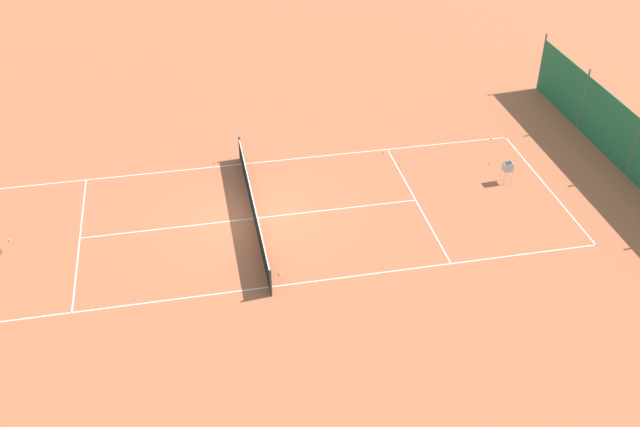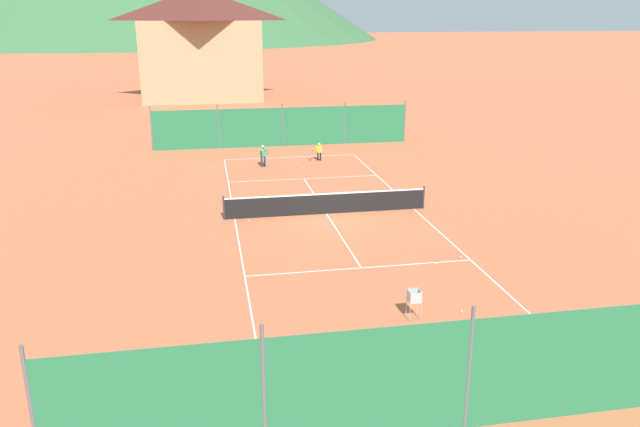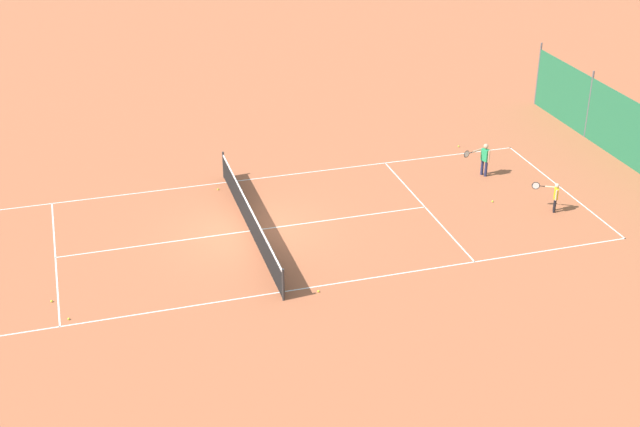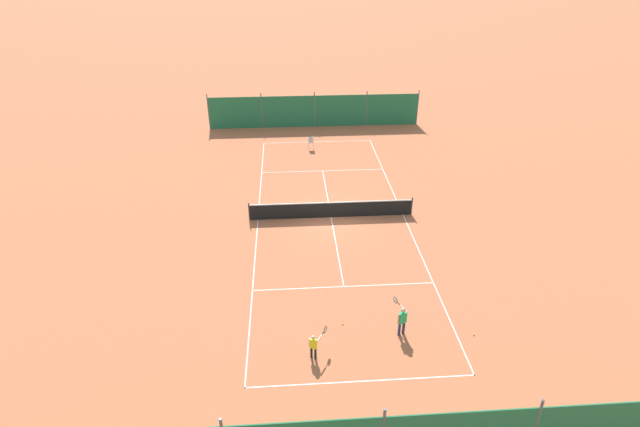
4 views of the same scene
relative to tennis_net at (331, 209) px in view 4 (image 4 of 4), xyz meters
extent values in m
plane|color=#B7603D|center=(0.00, 0.00, -0.50)|extent=(600.00, 600.00, 0.00)
cube|color=white|center=(0.00, 11.90, -0.50)|extent=(8.25, 0.05, 0.01)
cube|color=white|center=(0.00, -11.90, -0.50)|extent=(8.25, 0.05, 0.01)
cube|color=white|center=(-4.10, 0.00, -0.50)|extent=(0.05, 23.85, 0.01)
cube|color=white|center=(4.10, 0.00, -0.50)|extent=(0.05, 23.85, 0.01)
cube|color=white|center=(0.00, 6.40, -0.50)|extent=(8.20, 0.05, 0.01)
cube|color=white|center=(0.00, -6.40, -0.50)|extent=(8.20, 0.05, 0.01)
cube|color=white|center=(0.00, 0.00, -0.50)|extent=(0.05, 12.80, 0.01)
cylinder|color=#2D2D2D|center=(-4.55, 0.00, 0.03)|extent=(0.08, 0.08, 1.06)
cylinder|color=#2D2D2D|center=(4.55, 0.00, 0.03)|extent=(0.08, 0.08, 1.06)
cube|color=black|center=(0.00, 0.00, -0.04)|extent=(9.10, 0.02, 0.91)
cube|color=white|center=(0.00, 0.00, 0.43)|extent=(9.10, 0.04, 0.06)
cube|color=#236B42|center=(0.00, -15.50, 0.80)|extent=(17.20, 0.04, 2.60)
cylinder|color=#59595E|center=(-8.60, -15.50, 0.95)|extent=(0.08, 0.08, 2.90)
cylinder|color=#59595E|center=(-4.30, -15.50, 0.95)|extent=(0.08, 0.08, 2.90)
cylinder|color=#59595E|center=(0.00, -15.50, 0.95)|extent=(0.08, 0.08, 2.90)
cylinder|color=#59595E|center=(4.30, -15.50, 0.95)|extent=(0.08, 0.08, 2.90)
cylinder|color=#59595E|center=(8.60, -15.50, 0.95)|extent=(0.08, 0.08, 2.90)
cylinder|color=#23284C|center=(-1.82, 9.66, -0.19)|extent=(0.11, 0.11, 0.61)
cylinder|color=#23284C|center=(-2.00, 9.59, -0.19)|extent=(0.11, 0.11, 0.61)
cube|color=#239E5B|center=(-1.91, 9.62, 0.35)|extent=(0.34, 0.26, 0.47)
sphere|color=tan|center=(-1.91, 9.62, 0.71)|extent=(0.19, 0.19, 0.19)
cylinder|color=tan|center=(-1.74, 9.69, 0.35)|extent=(0.07, 0.07, 0.47)
cylinder|color=tan|center=(-2.00, 9.33, 0.54)|extent=(0.23, 0.47, 0.07)
cylinder|color=black|center=(-1.88, 9.01, 0.54)|extent=(0.10, 0.21, 0.03)
torus|color=black|center=(-1.79, 8.78, 0.54)|extent=(0.12, 0.27, 0.28)
cylinder|color=silver|center=(-1.79, 8.78, 0.54)|extent=(0.09, 0.24, 0.25)
cylinder|color=black|center=(1.69, 10.61, -0.24)|extent=(0.09, 0.09, 0.51)
cylinder|color=black|center=(1.55, 10.69, -0.24)|extent=(0.09, 0.09, 0.51)
cube|color=yellow|center=(1.62, 10.65, 0.21)|extent=(0.28, 0.24, 0.39)
sphere|color=beige|center=(1.62, 10.65, 0.51)|extent=(0.16, 0.16, 0.16)
cylinder|color=beige|center=(1.76, 10.57, 0.21)|extent=(0.06, 0.06, 0.39)
cylinder|color=beige|center=(1.39, 10.55, 0.36)|extent=(0.24, 0.37, 0.06)
cylinder|color=black|center=(1.25, 10.30, 0.36)|extent=(0.11, 0.17, 0.03)
torus|color=black|center=(1.14, 10.10, 0.36)|extent=(0.16, 0.26, 0.28)
cylinder|color=silver|center=(1.14, 10.10, 0.36)|extent=(0.13, 0.22, 0.25)
sphere|color=#CCE033|center=(-4.78, 9.89, -0.47)|extent=(0.07, 0.07, 0.07)
sphere|color=#CCE033|center=(2.71, -6.59, -0.47)|extent=(0.07, 0.07, 0.07)
sphere|color=#CCE033|center=(4.42, 1.11, -0.47)|extent=(0.07, 0.07, 0.07)
sphere|color=#CCE033|center=(2.12, -10.31, -0.47)|extent=(0.07, 0.07, 0.07)
sphere|color=#CCE033|center=(4.06, -11.20, -0.47)|extent=(0.07, 0.07, 0.07)
sphere|color=#CCE033|center=(3.81, -6.14, -0.47)|extent=(0.07, 0.07, 0.07)
sphere|color=#CCE033|center=(0.33, 8.89, -0.47)|extent=(0.07, 0.07, 0.07)
sphere|color=#CCE033|center=(-3.51, -0.44, -0.47)|extent=(0.07, 0.07, 0.07)
cylinder|color=#B7B7BC|center=(0.40, -10.57, -0.22)|extent=(0.02, 0.02, 0.55)
cylinder|color=#B7B7BC|center=(0.74, -10.57, -0.22)|extent=(0.02, 0.02, 0.55)
cylinder|color=#B7B7BC|center=(0.40, -10.23, -0.22)|extent=(0.02, 0.02, 0.55)
cylinder|color=#B7B7BC|center=(0.74, -10.23, -0.22)|extent=(0.02, 0.02, 0.55)
cube|color=#B7B7BC|center=(0.57, -10.40, 0.06)|extent=(0.34, 0.34, 0.02)
cube|color=#B7B7BC|center=(0.57, -10.57, 0.22)|extent=(0.34, 0.02, 0.34)
cube|color=#B7B7BC|center=(0.57, -10.23, 0.22)|extent=(0.34, 0.02, 0.34)
cube|color=#B7B7BC|center=(0.40, -10.40, 0.22)|extent=(0.02, 0.34, 0.34)
cube|color=#B7B7BC|center=(0.74, -10.40, 0.22)|extent=(0.02, 0.34, 0.34)
sphere|color=#CCE033|center=(0.69, -10.50, 0.10)|extent=(0.07, 0.07, 0.07)
sphere|color=#CCE033|center=(0.48, -10.39, 0.10)|extent=(0.07, 0.07, 0.07)
sphere|color=#CCE033|center=(0.58, -10.33, 0.10)|extent=(0.07, 0.07, 0.07)
sphere|color=#CCE033|center=(0.55, -10.34, 0.10)|extent=(0.07, 0.07, 0.07)
sphere|color=#CCE033|center=(0.57, -10.46, 0.10)|extent=(0.07, 0.07, 0.07)
sphere|color=#CCE033|center=(0.62, -10.45, 0.10)|extent=(0.07, 0.07, 0.07)
sphere|color=#CCE033|center=(0.56, -10.46, 0.16)|extent=(0.07, 0.07, 0.07)
sphere|color=#CCE033|center=(0.59, -10.49, 0.16)|extent=(0.07, 0.07, 0.07)
sphere|color=#CCE033|center=(0.56, -10.52, 0.16)|extent=(0.07, 0.07, 0.07)
sphere|color=#CCE033|center=(0.49, -10.27, 0.16)|extent=(0.07, 0.07, 0.07)
sphere|color=#CCE033|center=(0.70, -10.30, 0.16)|extent=(0.07, 0.07, 0.07)
camera|label=1|loc=(-23.28, 2.13, 15.74)|focal=42.00mm
camera|label=2|loc=(-5.14, -26.17, 8.02)|focal=35.00mm
camera|label=3|loc=(26.25, -5.34, 13.68)|focal=50.00mm
camera|label=4|loc=(2.34, 24.34, 13.25)|focal=28.00mm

